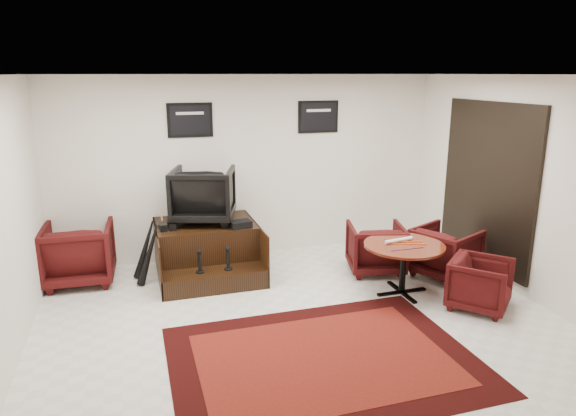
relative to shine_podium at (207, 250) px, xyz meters
The scene contains 16 objects.
ground 2.05m from the shine_podium, 66.21° to the right, with size 6.00×6.00×0.00m, color silver.
room_shell 2.57m from the shine_podium, 54.73° to the right, with size 6.02×5.02×2.81m.
area_rug 2.84m from the shine_podium, 74.33° to the right, with size 3.04×2.28×0.01m.
shine_podium is the anchor object (origin of this frame).
shine_chair 0.85m from the shine_podium, 90.00° to the left, with size 0.85×0.80×0.88m, color black.
shoes_pair 0.70m from the shine_podium, behind, with size 0.23×0.27×0.09m.
polish_kit 0.69m from the shine_podium, 34.99° to the right, with size 0.28×0.20×0.10m, color black.
umbrella_black 0.85m from the shine_podium, 165.73° to the right, with size 0.32×0.12×0.87m, color black, non-canonical shape.
umbrella_hooked 0.87m from the shine_podium, behind, with size 0.32×0.12×0.86m, color black, non-canonical shape.
armchair_side 1.75m from the shine_podium, behind, with size 0.89×0.84×0.92m, color black.
meeting_table 2.78m from the shine_podium, 32.43° to the right, with size 1.04×1.04×0.68m.
table_chair_back 2.44m from the shine_podium, 16.18° to the right, with size 0.77×0.72×0.79m, color black.
table_chair_window 3.40m from the shine_podium, 19.75° to the right, with size 0.77×0.73×0.80m, color black.
table_chair_corner 3.71m from the shine_podium, 35.62° to the right, with size 0.68×0.64×0.70m, color black.
paper_roll 2.72m from the shine_podium, 30.89° to the right, with size 0.05×0.05×0.42m, color silver.
table_clutter 2.82m from the shine_podium, 32.62° to the right, with size 0.57×0.34×0.01m.
Camera 1 is at (-1.77, -5.18, 2.82)m, focal length 32.00 mm.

